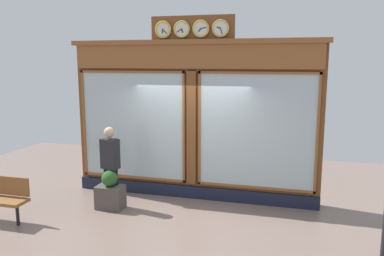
% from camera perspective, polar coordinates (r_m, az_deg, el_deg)
% --- Properties ---
extents(shop_facade, '(5.55, 0.42, 3.94)m').
position_cam_1_polar(shop_facade, '(8.45, 0.22, 1.25)').
color(shop_facade, brown).
rests_on(shop_facade, ground_plane).
extents(pedestrian, '(0.40, 0.30, 1.69)m').
position_cam_1_polar(pedestrian, '(8.19, -11.96, -5.10)').
color(pedestrian, black).
rests_on(pedestrian, ground_plane).
extents(planter_box, '(0.56, 0.36, 0.48)m').
position_cam_1_polar(planter_box, '(8.27, -11.96, -9.96)').
color(planter_box, '#4C4742').
rests_on(planter_box, ground_plane).
extents(planter_shrub, '(0.33, 0.33, 0.33)m').
position_cam_1_polar(planter_shrub, '(8.15, -12.06, -7.28)').
color(planter_shrub, '#285623').
rests_on(planter_shrub, planter_box).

